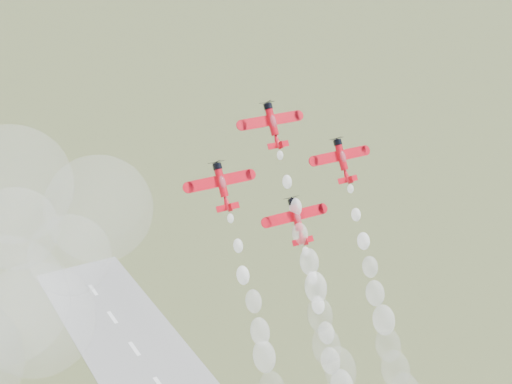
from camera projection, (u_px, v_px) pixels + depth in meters
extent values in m
cylinder|color=red|center=(272.00, 121.00, 130.65)|extent=(1.40, 3.80, 5.23)
cylinder|color=black|center=(268.00, 107.00, 130.80)|extent=(1.60, 1.89, 1.66)
cube|color=red|center=(271.00, 120.00, 130.98)|extent=(12.24, 1.18, 1.85)
cube|color=white|center=(255.00, 123.00, 129.57)|extent=(4.81, 0.30, 0.49)
cube|color=white|center=(286.00, 118.00, 132.60)|extent=(4.81, 0.30, 0.49)
cube|color=red|center=(278.00, 145.00, 130.27)|extent=(4.41, 0.65, 1.02)
cube|color=red|center=(280.00, 145.00, 129.59)|extent=(0.14, 2.13, 1.98)
ellipsoid|color=silver|center=(273.00, 121.00, 130.15)|extent=(1.10, 2.08, 2.65)
cone|color=red|center=(277.00, 141.00, 130.40)|extent=(1.40, 2.51, 2.96)
cylinder|color=red|center=(221.00, 182.00, 124.24)|extent=(1.40, 3.80, 5.23)
cylinder|color=black|center=(217.00, 167.00, 124.39)|extent=(1.60, 1.89, 1.66)
cube|color=red|center=(220.00, 181.00, 124.57)|extent=(12.24, 1.18, 1.85)
cube|color=white|center=(203.00, 185.00, 123.16)|extent=(4.81, 0.30, 0.49)
cube|color=white|center=(236.00, 178.00, 126.19)|extent=(4.81, 0.30, 0.49)
cube|color=red|center=(228.00, 207.00, 123.86)|extent=(4.41, 0.65, 1.02)
cube|color=red|center=(230.00, 208.00, 123.18)|extent=(0.14, 2.13, 1.98)
ellipsoid|color=silver|center=(223.00, 182.00, 123.74)|extent=(1.10, 2.08, 2.65)
cone|color=red|center=(227.00, 203.00, 123.99)|extent=(1.40, 2.51, 2.96)
cylinder|color=red|center=(341.00, 157.00, 136.07)|extent=(1.40, 3.80, 5.23)
cylinder|color=black|center=(338.00, 143.00, 136.22)|extent=(1.60, 1.89, 1.66)
cube|color=red|center=(340.00, 156.00, 136.40)|extent=(12.24, 1.18, 1.85)
cube|color=white|center=(325.00, 159.00, 134.99)|extent=(4.81, 0.30, 0.49)
cube|color=white|center=(354.00, 153.00, 138.02)|extent=(4.81, 0.30, 0.49)
cube|color=red|center=(348.00, 180.00, 135.69)|extent=(4.41, 0.65, 1.02)
cube|color=red|center=(350.00, 180.00, 135.01)|extent=(0.14, 2.13, 1.98)
ellipsoid|color=silver|center=(343.00, 157.00, 135.57)|extent=(1.10, 2.08, 2.65)
cone|color=red|center=(346.00, 176.00, 135.82)|extent=(1.40, 2.51, 2.96)
cylinder|color=red|center=(296.00, 217.00, 129.66)|extent=(1.40, 3.80, 5.23)
cylinder|color=black|center=(292.00, 202.00, 129.81)|extent=(1.60, 1.89, 1.66)
cube|color=red|center=(295.00, 215.00, 129.99)|extent=(12.24, 1.18, 1.85)
cube|color=white|center=(279.00, 219.00, 128.58)|extent=(4.81, 0.30, 0.49)
cube|color=white|center=(310.00, 212.00, 131.61)|extent=(4.81, 0.30, 0.49)
cube|color=red|center=(303.00, 241.00, 129.28)|extent=(4.41, 0.65, 1.02)
cube|color=red|center=(305.00, 241.00, 128.60)|extent=(0.14, 2.13, 1.98)
ellipsoid|color=silver|center=(298.00, 217.00, 129.16)|extent=(1.10, 2.08, 2.65)
cone|color=red|center=(302.00, 237.00, 129.41)|extent=(1.40, 2.51, 2.96)
sphere|color=white|center=(280.00, 155.00, 130.25)|extent=(1.05, 1.05, 1.05)
sphere|color=white|center=(287.00, 182.00, 129.81)|extent=(1.56, 1.56, 1.56)
sphere|color=white|center=(295.00, 207.00, 129.75)|extent=(2.08, 2.08, 2.08)
sphere|color=white|center=(300.00, 234.00, 129.13)|extent=(2.59, 2.59, 2.59)
sphere|color=white|center=(309.00, 262.00, 129.30)|extent=(3.10, 3.10, 3.10)
sphere|color=white|center=(316.00, 287.00, 128.70)|extent=(3.61, 3.61, 3.61)
sphere|color=white|center=(320.00, 315.00, 128.62)|extent=(4.12, 4.12, 4.12)
sphere|color=white|center=(326.00, 346.00, 128.22)|extent=(4.63, 4.63, 4.63)
sphere|color=white|center=(340.00, 369.00, 127.75)|extent=(5.14, 5.14, 5.14)
sphere|color=white|center=(230.00, 218.00, 123.79)|extent=(1.05, 1.05, 1.05)
sphere|color=white|center=(238.00, 246.00, 123.47)|extent=(1.56, 1.56, 1.56)
sphere|color=white|center=(243.00, 275.00, 123.38)|extent=(2.08, 2.08, 2.08)
sphere|color=white|center=(254.00, 301.00, 122.85)|extent=(2.59, 2.59, 2.59)
sphere|color=white|center=(260.00, 332.00, 122.77)|extent=(3.10, 3.10, 3.10)
sphere|color=white|center=(264.00, 356.00, 122.62)|extent=(3.61, 3.61, 3.61)
sphere|color=white|center=(350.00, 189.00, 135.72)|extent=(1.05, 1.05, 1.05)
sphere|color=white|center=(356.00, 215.00, 135.38)|extent=(1.56, 1.56, 1.56)
sphere|color=white|center=(363.00, 241.00, 135.22)|extent=(2.08, 2.08, 2.08)
sphere|color=white|center=(370.00, 267.00, 135.32)|extent=(2.59, 2.59, 2.59)
sphere|color=white|center=(375.00, 293.00, 134.81)|extent=(3.10, 3.10, 3.10)
sphere|color=white|center=(384.00, 320.00, 133.84)|extent=(3.61, 3.61, 3.61)
sphere|color=white|center=(388.00, 345.00, 133.93)|extent=(4.12, 4.12, 4.12)
sphere|color=white|center=(395.00, 370.00, 133.32)|extent=(4.63, 4.63, 4.63)
sphere|color=white|center=(306.00, 251.00, 129.31)|extent=(1.05, 1.05, 1.05)
sphere|color=white|center=(312.00, 278.00, 128.84)|extent=(1.56, 1.56, 1.56)
sphere|color=white|center=(318.00, 305.00, 128.95)|extent=(2.08, 2.08, 2.08)
sphere|color=white|center=(326.00, 333.00, 128.73)|extent=(2.59, 2.59, 2.59)
sphere|color=white|center=(330.00, 361.00, 128.30)|extent=(3.10, 3.10, 3.10)
sphere|color=white|center=(17.00, 229.00, 122.44)|extent=(14.46, 14.46, 14.46)
sphere|color=white|center=(37.00, 319.00, 111.05)|extent=(18.04, 18.04, 18.04)
sphere|color=white|center=(70.00, 255.00, 132.21)|extent=(15.32, 15.32, 15.32)
sphere|color=white|center=(13.00, 184.00, 107.47)|extent=(18.16, 18.16, 18.16)
sphere|color=white|center=(99.00, 209.00, 111.17)|extent=(16.96, 16.96, 16.96)
sphere|color=white|center=(4.00, 300.00, 108.28)|extent=(19.79, 19.79, 19.79)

